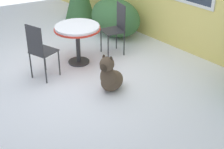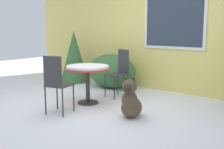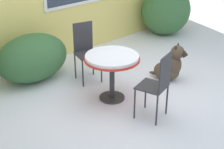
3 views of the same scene
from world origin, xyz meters
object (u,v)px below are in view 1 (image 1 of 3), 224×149
patio_chair_near_table (116,27)px  dog (110,77)px  patio_table (77,32)px  patio_chair_far_side (40,49)px

patio_chair_near_table → dog: size_ratio=1.46×
patio_table → patio_chair_near_table: 0.81m
patio_chair_far_side → dog: size_ratio=1.46×
patio_table → dog: (1.15, -0.20, -0.36)m
patio_chair_near_table → dog: bearing=-29.5°
patio_chair_far_side → dog: bearing=-166.3°
patio_chair_far_side → dog: 1.26m
patio_chair_near_table → dog: (1.01, -1.00, -0.29)m
patio_chair_near_table → patio_chair_far_side: (-0.05, -1.61, 0.00)m
patio_chair_near_table → dog: patio_chair_near_table is taller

